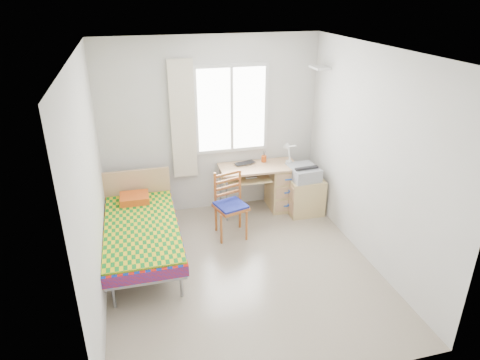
% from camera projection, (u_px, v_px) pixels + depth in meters
% --- Properties ---
extents(floor, '(3.50, 3.50, 0.00)m').
position_uv_depth(floor, '(242.00, 270.00, 5.25)').
color(floor, '#BCAD93').
rests_on(floor, ground).
extents(ceiling, '(3.50, 3.50, 0.00)m').
position_uv_depth(ceiling, '(243.00, 51.00, 4.18)').
color(ceiling, white).
rests_on(ceiling, wall_back).
extents(wall_back, '(3.20, 0.00, 3.20)m').
position_uv_depth(wall_back, '(211.00, 127.00, 6.26)').
color(wall_back, silver).
rests_on(wall_back, ground).
extents(wall_left, '(0.00, 3.50, 3.50)m').
position_uv_depth(wall_left, '(91.00, 189.00, 4.34)').
color(wall_left, silver).
rests_on(wall_left, ground).
extents(wall_right, '(0.00, 3.50, 3.50)m').
position_uv_depth(wall_right, '(372.00, 159.00, 5.09)').
color(wall_right, silver).
rests_on(wall_right, ground).
extents(window, '(1.10, 0.04, 1.30)m').
position_uv_depth(window, '(232.00, 109.00, 6.20)').
color(window, white).
rests_on(window, wall_back).
extents(curtain, '(0.35, 0.05, 1.70)m').
position_uv_depth(curtain, '(183.00, 121.00, 6.04)').
color(curtain, beige).
rests_on(curtain, wall_back).
extents(floating_shelf, '(0.20, 0.32, 0.03)m').
position_uv_depth(floating_shelf, '(320.00, 67.00, 5.95)').
color(floating_shelf, white).
rests_on(floating_shelf, wall_right).
extents(bed, '(0.93, 1.95, 0.84)m').
position_uv_depth(bed, '(141.00, 228.00, 5.37)').
color(bed, gray).
rests_on(bed, floor).
extents(desk, '(1.19, 0.57, 0.73)m').
position_uv_depth(desk, '(278.00, 184.00, 6.59)').
color(desk, tan).
rests_on(desk, floor).
extents(chair, '(0.48, 0.48, 0.91)m').
position_uv_depth(chair, '(230.00, 201.00, 5.83)').
color(chair, '#AF4821').
rests_on(chair, floor).
extents(cabinet, '(0.53, 0.47, 0.56)m').
position_uv_depth(cabinet, '(304.00, 195.00, 6.50)').
color(cabinet, tan).
rests_on(cabinet, floor).
extents(printer, '(0.43, 0.49, 0.20)m').
position_uv_depth(printer, '(303.00, 172.00, 6.35)').
color(printer, '#96999D').
rests_on(printer, cabinet).
extents(laptop, '(0.36, 0.28, 0.03)m').
position_uv_depth(laptop, '(246.00, 164.00, 6.41)').
color(laptop, black).
rests_on(laptop, desk).
extents(pen_cup, '(0.10, 0.10, 0.10)m').
position_uv_depth(pen_cup, '(264.00, 159.00, 6.52)').
color(pen_cup, '#CA4F16').
rests_on(pen_cup, desk).
extents(task_lamp, '(0.22, 0.31, 0.38)m').
position_uv_depth(task_lamp, '(288.00, 151.00, 6.29)').
color(task_lamp, white).
rests_on(task_lamp, desk).
extents(book, '(0.20, 0.25, 0.02)m').
position_uv_depth(book, '(244.00, 175.00, 6.41)').
color(book, gray).
rests_on(book, desk).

